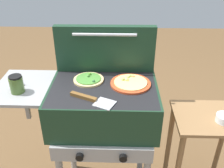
{
  "coord_description": "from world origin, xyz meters",
  "views": [
    {
      "loc": [
        0.09,
        -1.28,
        1.66
      ],
      "look_at": [
        0.05,
        0.0,
        0.92
      ],
      "focal_mm": 40.73,
      "sensor_mm": 36.0,
      "label": 1
    }
  ],
  "objects_px": {
    "prep_table": "(205,140)",
    "pizza_veggie": "(89,79)",
    "spatula": "(92,99)",
    "grill": "(102,107)",
    "sauce_jar": "(16,84)",
    "topping_bowl_near": "(224,119)",
    "pizza_cheese": "(130,83)"
  },
  "relations": [
    {
      "from": "prep_table",
      "to": "pizza_veggie",
      "type": "bearing_deg",
      "value": 174.54
    },
    {
      "from": "spatula",
      "to": "grill",
      "type": "bearing_deg",
      "value": 74.92
    },
    {
      "from": "grill",
      "to": "pizza_veggie",
      "type": "height_order",
      "value": "pizza_veggie"
    },
    {
      "from": "pizza_veggie",
      "to": "sauce_jar",
      "type": "height_order",
      "value": "sauce_jar"
    },
    {
      "from": "sauce_jar",
      "to": "topping_bowl_near",
      "type": "xyz_separation_m",
      "value": [
        1.21,
        0.02,
        -0.23
      ]
    },
    {
      "from": "grill",
      "to": "spatula",
      "type": "relative_size",
      "value": 3.7
    },
    {
      "from": "grill",
      "to": "prep_table",
      "type": "distance_m",
      "value": 0.72
    },
    {
      "from": "sauce_jar",
      "to": "spatula",
      "type": "height_order",
      "value": "sauce_jar"
    },
    {
      "from": "sauce_jar",
      "to": "topping_bowl_near",
      "type": "height_order",
      "value": "sauce_jar"
    },
    {
      "from": "grill",
      "to": "topping_bowl_near",
      "type": "relative_size",
      "value": 9.54
    },
    {
      "from": "sauce_jar",
      "to": "topping_bowl_near",
      "type": "distance_m",
      "value": 1.23
    },
    {
      "from": "pizza_cheese",
      "to": "topping_bowl_near",
      "type": "height_order",
      "value": "pizza_cheese"
    },
    {
      "from": "sauce_jar",
      "to": "spatula",
      "type": "relative_size",
      "value": 0.39
    },
    {
      "from": "pizza_veggie",
      "to": "prep_table",
      "type": "relative_size",
      "value": 0.26
    },
    {
      "from": "grill",
      "to": "topping_bowl_near",
      "type": "distance_m",
      "value": 0.74
    },
    {
      "from": "grill",
      "to": "pizza_veggie",
      "type": "xyz_separation_m",
      "value": [
        -0.08,
        0.08,
        0.15
      ]
    },
    {
      "from": "sauce_jar",
      "to": "spatula",
      "type": "distance_m",
      "value": 0.44
    },
    {
      "from": "pizza_cheese",
      "to": "grill",
      "type": "bearing_deg",
      "value": -166.86
    },
    {
      "from": "pizza_veggie",
      "to": "topping_bowl_near",
      "type": "bearing_deg",
      "value": -8.41
    },
    {
      "from": "grill",
      "to": "pizza_cheese",
      "type": "relative_size",
      "value": 3.99
    },
    {
      "from": "sauce_jar",
      "to": "spatula",
      "type": "xyz_separation_m",
      "value": [
        0.43,
        -0.08,
        -0.04
      ]
    },
    {
      "from": "sauce_jar",
      "to": "prep_table",
      "type": "relative_size",
      "value": 0.15
    },
    {
      "from": "grill",
      "to": "pizza_cheese",
      "type": "xyz_separation_m",
      "value": [
        0.17,
        0.04,
        0.15
      ]
    },
    {
      "from": "pizza_cheese",
      "to": "sauce_jar",
      "type": "height_order",
      "value": "sauce_jar"
    },
    {
      "from": "spatula",
      "to": "prep_table",
      "type": "xyz_separation_m",
      "value": [
        0.71,
        0.15,
        -0.4
      ]
    },
    {
      "from": "spatula",
      "to": "prep_table",
      "type": "relative_size",
      "value": 0.37
    },
    {
      "from": "pizza_cheese",
      "to": "prep_table",
      "type": "relative_size",
      "value": 0.34
    },
    {
      "from": "pizza_veggie",
      "to": "topping_bowl_near",
      "type": "distance_m",
      "value": 0.85
    },
    {
      "from": "sauce_jar",
      "to": "prep_table",
      "type": "bearing_deg",
      "value": 3.58
    },
    {
      "from": "grill",
      "to": "spatula",
      "type": "bearing_deg",
      "value": -105.08
    },
    {
      "from": "pizza_cheese",
      "to": "pizza_veggie",
      "type": "bearing_deg",
      "value": 171.88
    },
    {
      "from": "pizza_cheese",
      "to": "spatula",
      "type": "relative_size",
      "value": 0.93
    }
  ]
}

